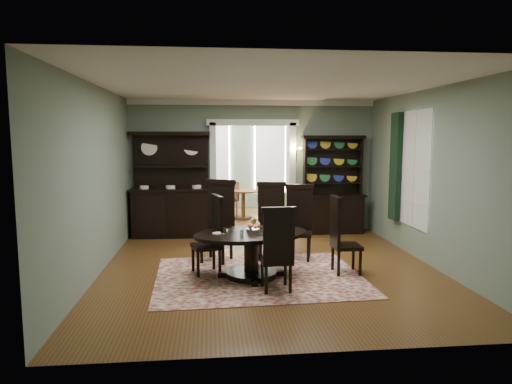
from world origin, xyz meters
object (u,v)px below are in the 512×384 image
Objects in this scene: sideboard at (171,200)px; parlor_table at (243,200)px; dining_table at (251,246)px; welsh_dresser at (333,198)px.

parlor_table is (1.73, 1.94, -0.29)m from sideboard.
welsh_dresser is at bearing 42.70° from dining_table.
sideboard reaches higher than dining_table.
sideboard is at bearing -131.82° from parlor_table.
welsh_dresser reaches higher than parlor_table.
parlor_table reaches higher than dining_table.
sideboard is 2.74× the size of parlor_table.
dining_table is 3.85m from welsh_dresser.
parlor_table is (0.25, 5.09, 0.01)m from dining_table.
parlor_table is at bearing 74.10° from dining_table.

